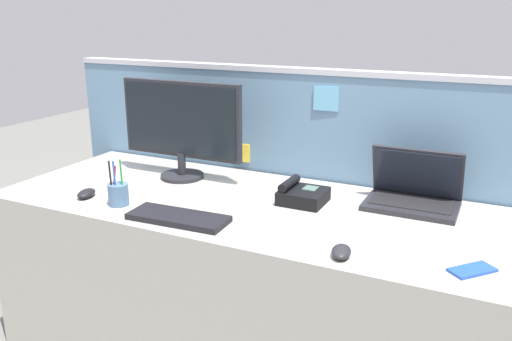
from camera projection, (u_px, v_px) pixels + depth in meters
desk at (251, 284)px, 2.19m from camera, size 2.07×0.79×0.72m
cubicle_divider at (291, 196)px, 2.49m from camera, size 2.36×0.08×1.20m
desktop_monitor at (181, 124)px, 2.34m from camera, size 0.59×0.19×0.44m
laptop at (413, 192)px, 2.04m from camera, size 0.35×0.24×0.22m
desk_phone at (302, 195)px, 2.08m from camera, size 0.17×0.17×0.09m
keyboard_main at (178, 218)px, 1.91m from camera, size 0.37×0.16×0.02m
computer_mouse_right_hand at (341, 252)px, 1.62m from camera, size 0.08×0.11×0.03m
computer_mouse_left_hand at (86, 193)px, 2.14m from camera, size 0.08×0.11×0.03m
pen_cup at (118, 194)px, 2.05m from camera, size 0.08×0.08×0.18m
cell_phone_blue_case at (472, 270)px, 1.53m from camera, size 0.14×0.14×0.01m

